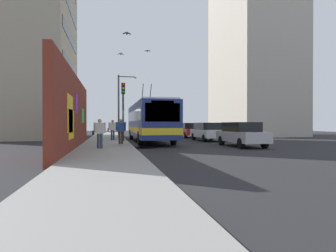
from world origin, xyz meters
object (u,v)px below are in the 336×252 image
object	(u,v)px
parked_car_silver	(241,134)
pedestrian_at_curb	(121,129)
traffic_light	(123,102)
city_bus	(149,120)
pedestrian_midblock	(113,128)
parked_car_white	(208,131)
pedestrian_near_wall	(100,131)
street_lamp	(121,101)
parked_car_red	(189,130)

from	to	relation	value
parked_car_silver	pedestrian_at_curb	xyz separation A→B (m)	(1.99, 7.65, 0.29)
parked_car_silver	traffic_light	xyz separation A→B (m)	(4.90, 7.35, 2.31)
city_bus	pedestrian_at_curb	world-z (taller)	city_bus
parked_car_silver	pedestrian_at_curb	distance (m)	7.91
city_bus	pedestrian_midblock	bearing A→B (deg)	82.07
pedestrian_midblock	traffic_light	distance (m)	2.59
parked_car_white	pedestrian_near_wall	world-z (taller)	pedestrian_near_wall
city_bus	traffic_light	size ratio (longest dim) A/B	2.62
city_bus	traffic_light	world-z (taller)	city_bus
traffic_light	street_lamp	size ratio (longest dim) A/B	0.71
parked_car_red	street_lamp	bearing A→B (deg)	88.74
pedestrian_at_curb	parked_car_red	bearing A→B (deg)	-37.19
city_bus	street_lamp	distance (m)	6.96
parked_car_white	parked_car_silver	bearing A→B (deg)	180.00
parked_car_white	pedestrian_midblock	size ratio (longest dim) A/B	2.69
parked_car_silver	parked_car_red	bearing A→B (deg)	0.00
parked_car_red	street_lamp	world-z (taller)	street_lamp
city_bus	parked_car_silver	size ratio (longest dim) A/B	2.66
pedestrian_at_curb	street_lamp	bearing A→B (deg)	-2.39
parked_car_red	street_lamp	size ratio (longest dim) A/B	0.70
parked_car_silver	street_lamp	size ratio (longest dim) A/B	0.70
parked_car_silver	street_lamp	distance (m)	14.51
parked_car_white	pedestrian_at_curb	bearing A→B (deg)	119.02
city_bus	pedestrian_near_wall	xyz separation A→B (m)	(-7.05, 3.72, -0.67)
street_lamp	parked_car_white	bearing A→B (deg)	-129.70
pedestrian_at_curb	parked_car_silver	bearing A→B (deg)	-104.58
city_bus	street_lamp	bearing A→B (deg)	17.70
pedestrian_at_curb	traffic_light	world-z (taller)	traffic_light
pedestrian_midblock	parked_car_silver	bearing A→B (deg)	-127.78
parked_car_white	pedestrian_midblock	distance (m)	8.14
pedestrian_near_wall	pedestrian_at_curb	distance (m)	3.39
parked_car_red	traffic_light	distance (m)	10.52
parked_car_silver	pedestrian_at_curb	world-z (taller)	pedestrian_at_curb
parked_car_silver	pedestrian_midblock	xyz separation A→B (m)	(6.31, 8.14, 0.28)
city_bus	pedestrian_midblock	xyz separation A→B (m)	(0.41, 2.94, -0.64)
parked_car_red	pedestrian_at_curb	world-z (taller)	pedestrian_at_curb
parked_car_red	pedestrian_at_curb	size ratio (longest dim) A/B	2.67
pedestrian_at_curb	street_lamp	xyz separation A→B (m)	(10.24, -0.43, 2.71)
pedestrian_midblock	parked_car_white	bearing A→B (deg)	-90.51
parked_car_white	traffic_light	xyz separation A→B (m)	(-1.33, 7.35, 2.31)
city_bus	parked_car_red	bearing A→B (deg)	-40.11
parked_car_red	pedestrian_midblock	distance (m)	9.98
parked_car_silver	street_lamp	xyz separation A→B (m)	(12.23, 7.22, 2.99)
traffic_light	street_lamp	distance (m)	7.36
parked_car_silver	parked_car_red	size ratio (longest dim) A/B	1.00
parked_car_silver	pedestrian_midblock	size ratio (longest dim) A/B	2.67
pedestrian_near_wall	pedestrian_midblock	bearing A→B (deg)	-5.96
pedestrian_near_wall	pedestrian_at_curb	world-z (taller)	pedestrian_at_curb
parked_car_red	traffic_light	size ratio (longest dim) A/B	0.99
parked_car_white	street_lamp	world-z (taller)	street_lamp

